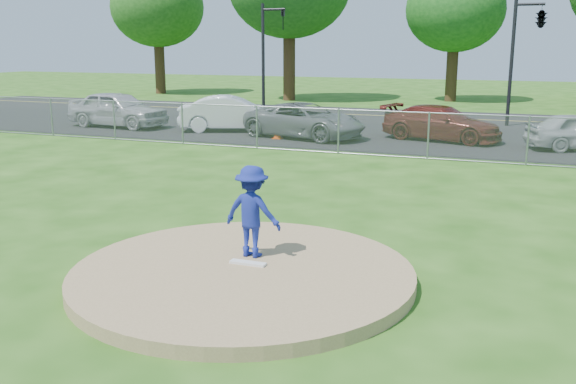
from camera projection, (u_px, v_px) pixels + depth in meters
name	position (u px, v px, depth m)	size (l,w,h in m)	color
ground	(383.00, 168.00, 19.24)	(120.00, 120.00, 0.00)	#204E11
pitchers_mound	(243.00, 274.00, 10.12)	(5.40, 5.40, 0.20)	#967A52
pitching_rubber	(248.00, 263.00, 10.28)	(0.60, 0.15, 0.04)	white
chain_link_fence	(397.00, 135.00, 20.89)	(40.00, 0.06, 1.50)	gray
parking_lot	(420.00, 139.00, 25.15)	(50.00, 8.00, 0.01)	black
street	(445.00, 118.00, 31.98)	(60.00, 7.00, 0.01)	black
traffic_signal_left	(267.00, 49.00, 32.44)	(1.28, 0.20, 5.60)	black
traffic_signal_center	(538.00, 21.00, 27.73)	(1.42, 2.48, 5.60)	black
pitcher	(252.00, 211.00, 10.53)	(0.99, 0.57, 1.53)	navy
traffic_cone	(278.00, 131.00, 25.03)	(0.32, 0.32, 0.63)	#E1490B
parked_car_silver	(118.00, 109.00, 28.49)	(1.88, 4.66, 1.59)	#B5B4B9
parked_car_white	(232.00, 114.00, 27.19)	(1.56, 4.47, 1.47)	white
parked_car_gray	(305.00, 120.00, 25.27)	(2.26, 4.90, 1.36)	slate
parked_car_darkred	(442.00, 123.00, 24.55)	(1.85, 4.56, 1.32)	#5A1C16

